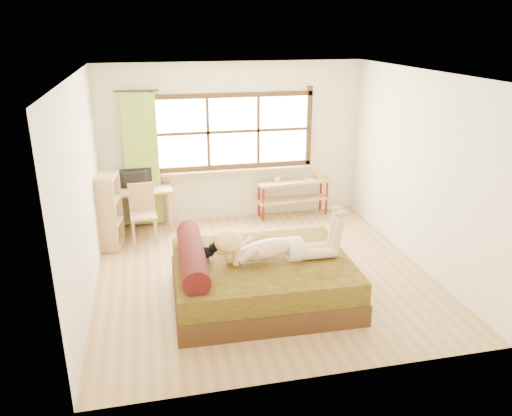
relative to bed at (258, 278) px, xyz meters
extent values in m
plane|color=#9E754C|center=(0.22, 0.67, -0.30)|extent=(4.50, 4.50, 0.00)
plane|color=white|center=(0.22, 0.67, 2.40)|extent=(4.50, 4.50, 0.00)
plane|color=silver|center=(0.22, 2.92, 1.05)|extent=(4.50, 0.00, 4.50)
plane|color=silver|center=(0.22, -1.58, 1.05)|extent=(4.50, 0.00, 4.50)
plane|color=silver|center=(-2.03, 0.67, 1.05)|extent=(0.00, 4.50, 4.50)
plane|color=silver|center=(2.47, 0.67, 1.05)|extent=(0.00, 4.50, 4.50)
cube|color=#FFEDBF|center=(0.22, 2.91, 1.25)|extent=(2.60, 0.01, 1.30)
cube|color=tan|center=(0.22, 2.84, 0.58)|extent=(2.80, 0.16, 0.04)
cube|color=olive|center=(-1.33, 2.80, 0.85)|extent=(0.55, 0.10, 2.20)
cube|color=black|center=(0.05, 0.00, -0.16)|extent=(2.23, 1.80, 0.27)
cube|color=#32200B|center=(0.05, 0.00, 0.11)|extent=(2.18, 1.76, 0.27)
cylinder|color=black|center=(-0.80, 0.02, 0.38)|extent=(0.34, 1.49, 0.31)
cube|color=tan|center=(-1.47, 2.62, 0.41)|extent=(1.19, 0.60, 0.04)
cube|color=tan|center=(-1.99, 2.38, 0.05)|extent=(0.05, 0.05, 0.69)
cube|color=tan|center=(-0.93, 2.44, 0.05)|extent=(0.05, 0.05, 0.69)
cube|color=tan|center=(-2.01, 2.80, 0.05)|extent=(0.05, 0.05, 0.69)
cube|color=tan|center=(-0.95, 2.86, 0.05)|extent=(0.05, 0.05, 0.69)
imported|color=black|center=(-1.47, 2.67, 0.59)|extent=(0.56, 0.11, 0.32)
cube|color=tan|center=(-1.37, 2.17, 0.13)|extent=(0.43, 0.43, 0.04)
cube|color=tan|center=(-1.38, 2.35, 0.38)|extent=(0.41, 0.06, 0.46)
cube|color=tan|center=(-1.53, 1.98, -0.09)|extent=(0.04, 0.04, 0.40)
cube|color=tan|center=(-1.19, 2.00, -0.09)|extent=(0.04, 0.04, 0.40)
cube|color=tan|center=(-1.55, 2.33, -0.09)|extent=(0.04, 0.04, 0.40)
cube|color=tan|center=(-1.21, 2.35, -0.09)|extent=(0.04, 0.04, 0.40)
cube|color=tan|center=(1.26, 2.74, 0.34)|extent=(1.33, 0.43, 0.04)
cube|color=tan|center=(1.26, 2.74, 0.01)|extent=(1.33, 0.43, 0.03)
cylinder|color=maroon|center=(0.67, 2.56, 0.03)|extent=(0.04, 0.04, 0.66)
cylinder|color=maroon|center=(1.87, 2.65, 0.03)|extent=(0.04, 0.04, 0.66)
cylinder|color=maroon|center=(0.65, 2.82, 0.03)|extent=(0.04, 0.04, 0.66)
cylinder|color=maroon|center=(1.85, 2.92, 0.03)|extent=(0.04, 0.04, 0.66)
cube|color=gold|center=(1.75, 2.78, 0.40)|extent=(0.12, 0.12, 0.09)
imported|color=gray|center=(0.96, 2.74, 0.40)|extent=(0.12, 0.12, 0.09)
imported|color=gray|center=(1.46, 2.74, 0.37)|extent=(0.18, 0.23, 0.02)
cube|color=tan|center=(-1.86, 2.02, -0.25)|extent=(0.35, 0.51, 0.03)
cube|color=tan|center=(-1.86, 2.02, 0.11)|extent=(0.35, 0.51, 0.03)
cube|color=tan|center=(-1.86, 2.02, 0.48)|extent=(0.35, 0.51, 0.03)
cube|color=tan|center=(-1.86, 2.02, 0.84)|extent=(0.35, 0.51, 0.03)
cube|color=tan|center=(-1.90, 1.78, 0.29)|extent=(0.29, 0.07, 1.16)
cube|color=tan|center=(-1.83, 2.25, 0.29)|extent=(0.29, 0.07, 1.16)
camera|label=1|loc=(-1.20, -5.39, 2.96)|focal=35.00mm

